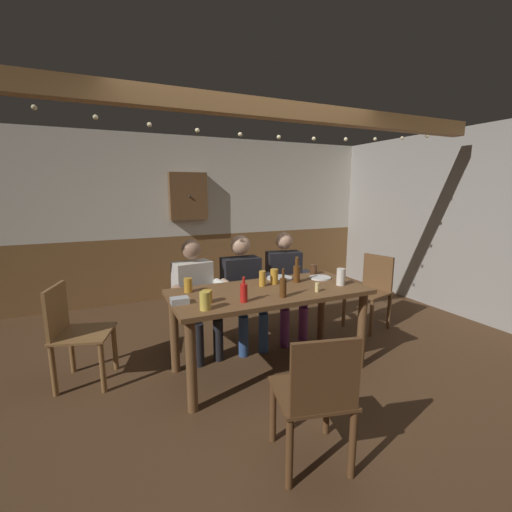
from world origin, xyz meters
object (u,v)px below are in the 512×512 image
at_px(pint_glass_6, 205,301).
at_px(pint_glass_2, 188,285).
at_px(table_candle, 317,287).
at_px(pint_glass_0, 274,277).
at_px(person_1, 243,285).
at_px(person_2, 286,281).
at_px(wall_dart_cabinet, 188,196).
at_px(plate_0, 320,278).
at_px(pint_glass_4, 341,277).
at_px(pint_glass_5, 262,279).
at_px(person_0, 196,292).
at_px(condiment_caddy, 180,301).
at_px(dining_table, 269,302).
at_px(chair_empty_near_left, 73,331).
at_px(chair_empty_near_right, 316,397).
at_px(pint_glass_3, 207,296).
at_px(plate_1, 280,278).
at_px(bottle_1, 297,273).
at_px(chair_empty_far_end, 371,289).
at_px(bottle_2, 283,287).
at_px(pint_glass_1, 314,269).
at_px(bottle_0, 244,292).

bearing_deg(pint_glass_6, pint_glass_2, 91.12).
distance_m(table_candle, pint_glass_0, 0.45).
relative_size(person_1, pint_glass_0, 8.25).
bearing_deg(person_2, wall_dart_cabinet, -61.06).
relative_size(plate_0, pint_glass_4, 1.37).
xyz_separation_m(pint_glass_0, pint_glass_5, (-0.14, -0.03, 0.00)).
xyz_separation_m(person_0, condiment_caddy, (-0.30, -0.68, 0.16)).
distance_m(person_2, plate_0, 0.51).
relative_size(person_2, pint_glass_5, 8.22).
height_order(table_candle, pint_glass_6, pint_glass_6).
bearing_deg(dining_table, chair_empty_near_left, 163.40).
distance_m(chair_empty_near_right, pint_glass_3, 1.15).
height_order(dining_table, pint_glass_4, pint_glass_4).
distance_m(pint_glass_4, pint_glass_6, 1.36).
xyz_separation_m(plate_1, wall_dart_cabinet, (-0.39, 2.19, 0.79)).
xyz_separation_m(person_0, bottle_1, (0.88, -0.50, 0.23)).
bearing_deg(pint_glass_3, pint_glass_0, 20.54).
bearing_deg(pint_glass_4, bottle_1, 141.33).
relative_size(pint_glass_0, pint_glass_3, 1.39).
bearing_deg(pint_glass_3, table_candle, -6.36).
height_order(dining_table, chair_empty_far_end, chair_empty_far_end).
relative_size(condiment_caddy, pint_glass_3, 1.35).
relative_size(plate_0, pint_glass_5, 1.50).
relative_size(person_1, person_2, 1.00).
distance_m(bottle_2, wall_dart_cabinet, 2.83).
bearing_deg(pint_glass_2, condiment_caddy, -115.67).
xyz_separation_m(plate_1, pint_glass_1, (0.42, 0.02, 0.04)).
distance_m(chair_empty_near_left, plate_0, 2.33).
distance_m(person_2, pint_glass_2, 1.28).
bearing_deg(pint_glass_1, person_0, 166.23).
distance_m(plate_1, bottle_0, 0.81).
bearing_deg(plate_1, pint_glass_0, -133.12).
xyz_separation_m(dining_table, bottle_1, (0.36, 0.12, 0.21)).
relative_size(chair_empty_near_left, pint_glass_4, 5.50).
bearing_deg(pint_glass_1, person_1, 156.57).
xyz_separation_m(chair_empty_far_end, pint_glass_1, (-0.92, -0.10, 0.35)).
relative_size(dining_table, condiment_caddy, 12.69).
bearing_deg(bottle_0, pint_glass_6, -171.50).
bearing_deg(pint_glass_3, chair_empty_near_right, -71.69).
height_order(plate_0, bottle_1, bottle_1).
bearing_deg(pint_glass_4, pint_glass_6, -174.36).
relative_size(bottle_0, pint_glass_4, 1.29).
distance_m(person_0, chair_empty_near_right, 1.81).
distance_m(table_candle, pint_glass_4, 0.34).
xyz_separation_m(pint_glass_0, wall_dart_cabinet, (-0.25, 2.34, 0.72)).
distance_m(chair_empty_near_right, condiment_caddy, 1.28).
bearing_deg(chair_empty_near_left, pint_glass_6, 67.97).
xyz_separation_m(person_1, pint_glass_5, (-0.01, -0.50, 0.19)).
height_order(chair_empty_far_end, pint_glass_4, pint_glass_4).
height_order(person_0, pint_glass_5, person_0).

